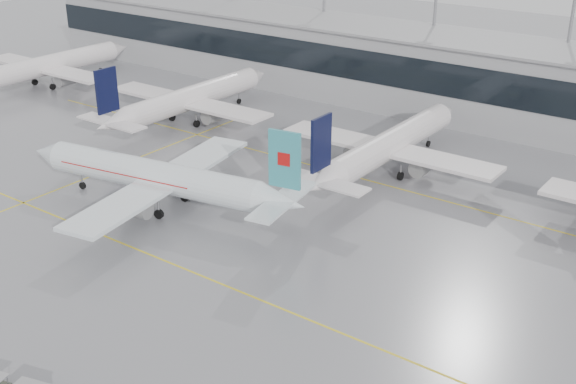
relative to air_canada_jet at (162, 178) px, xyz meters
The scene contains 12 objects.
ground 18.40m from the air_canada_jet, 29.60° to the right, with size 320.00×320.00×0.00m, color gray.
taxi_line_main 18.40m from the air_canada_jet, 29.60° to the right, with size 120.00×0.25×0.01m, color yellow.
taxi_line_north 26.55m from the air_canada_jet, 53.44° to the left, with size 120.00×0.25×0.01m, color yellow.
taxi_line_cross 16.04m from the air_canada_jet, 156.94° to the left, with size 0.25×60.00×0.01m, color yellow.
terminal 55.41m from the air_canada_jet, 73.58° to the left, with size 180.00×15.00×12.00m, color #98989C.
terminal_glass 48.32m from the air_canada_jet, 71.04° to the left, with size 180.00×0.20×5.00m, color black.
terminal_roof 56.00m from the air_canada_jet, 73.58° to the left, with size 182.00×16.00×0.40m, color gray.
light_masts 61.89m from the air_canada_jet, 75.17° to the left, with size 156.40×1.00×22.60m.
air_canada_jet is the anchor object (origin of this frame).
parked_jet_a 59.73m from the air_canada_jet, 155.47° to the left, with size 29.64×36.96×11.72m.
parked_jet_b 31.45m from the air_canada_jet, 127.96° to the left, with size 29.64×36.96×11.72m.
parked_jet_c 29.33m from the air_canada_jet, 57.73° to the left, with size 29.64×36.96×11.72m.
Camera 1 is at (40.95, -43.74, 35.77)m, focal length 45.00 mm.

